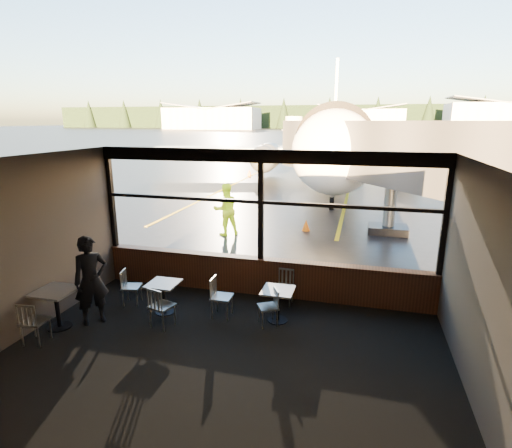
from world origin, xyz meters
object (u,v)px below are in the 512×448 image
at_px(chair_mid_s, 162,306).
at_px(chair_mid_w, 132,287).
at_px(airliner, 336,105).
at_px(cone_nose, 306,225).
at_px(cone_wing, 249,173).
at_px(cafe_table_near, 278,305).
at_px(chair_near_e, 268,307).
at_px(chair_near_w, 222,297).
at_px(cafe_table_mid, 164,298).
at_px(chair_near_n, 284,288).
at_px(jet_bridge, 404,177).
at_px(ground_crew, 226,209).
at_px(chair_left_s, 35,322).
at_px(cafe_table_left, 57,309).
at_px(passenger, 91,280).

xyz_separation_m(chair_mid_s, chair_mid_w, (-1.18, 0.78, -0.04)).
xyz_separation_m(airliner, cone_nose, (0.16, -15.45, -4.96)).
bearing_deg(cone_wing, cafe_table_near, -72.73).
xyz_separation_m(chair_near_e, chair_near_w, (-1.04, 0.11, 0.05)).
relative_size(cafe_table_mid, chair_near_n, 0.86).
bearing_deg(jet_bridge, ground_crew, -173.40).
bearing_deg(cafe_table_mid, chair_near_w, 7.17).
bearing_deg(chair_near_n, airliner, -86.05).
distance_m(cafe_table_mid, cone_nose, 7.85).
bearing_deg(chair_mid_s, cone_wing, 117.21).
xyz_separation_m(chair_near_n, cone_nose, (-0.40, 6.49, -0.20)).
height_order(cafe_table_near, chair_near_w, chair_near_w).
relative_size(chair_near_w, chair_near_n, 1.08).
height_order(cafe_table_near, chair_left_s, chair_left_s).
xyz_separation_m(cafe_table_left, chair_mid_w, (0.86, 1.37, 0.00)).
bearing_deg(airliner, cone_wing, -177.81).
distance_m(cafe_table_left, chair_mid_w, 1.61).
bearing_deg(cafe_table_mid, ground_crew, 96.63).
bearing_deg(cafe_table_near, chair_near_e, -126.65).
relative_size(chair_near_w, cone_wing, 1.92).
bearing_deg(jet_bridge, cafe_table_left, -131.53).
distance_m(airliner, chair_mid_s, 24.11).
xyz_separation_m(jet_bridge, cafe_table_mid, (-5.41, -6.99, -1.94)).
height_order(chair_left_s, cone_nose, chair_left_s).
xyz_separation_m(cafe_table_mid, chair_left_s, (-1.78, -1.74, 0.09)).
bearing_deg(chair_near_n, chair_left_s, 36.13).
distance_m(chair_near_e, ground_crew, 6.95).
relative_size(chair_left_s, passenger, 0.47).
distance_m(cafe_table_near, cafe_table_mid, 2.50).
bearing_deg(cafe_table_mid, chair_mid_s, -65.92).
relative_size(chair_mid_s, cone_wing, 1.93).
bearing_deg(cafe_table_left, cone_nose, 66.10).
bearing_deg(ground_crew, cone_nose, 168.51).
relative_size(airliner, chair_mid_s, 37.82).
bearing_deg(chair_mid_s, chair_near_e, 32.27).
height_order(jet_bridge, chair_near_e, jet_bridge).
bearing_deg(chair_near_w, chair_left_s, -59.45).
height_order(chair_near_w, cone_wing, chair_near_w).
relative_size(chair_near_n, chair_mid_s, 0.92).
relative_size(chair_mid_w, ground_crew, 0.43).
bearing_deg(chair_near_e, cone_wing, -12.05).
distance_m(cone_nose, cone_wing, 16.10).
height_order(cafe_table_near, chair_mid_s, chair_mid_s).
bearing_deg(chair_near_w, passenger, -71.26).
xyz_separation_m(airliner, jet_bridge, (3.50, -16.04, -2.89)).
bearing_deg(jet_bridge, chair_mid_w, -133.15).
distance_m(chair_near_n, passenger, 4.16).
relative_size(passenger, cone_wing, 4.05).
xyz_separation_m(chair_near_w, chair_mid_w, (-2.22, 0.06, -0.03)).
bearing_deg(cone_nose, cafe_table_near, -86.73).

